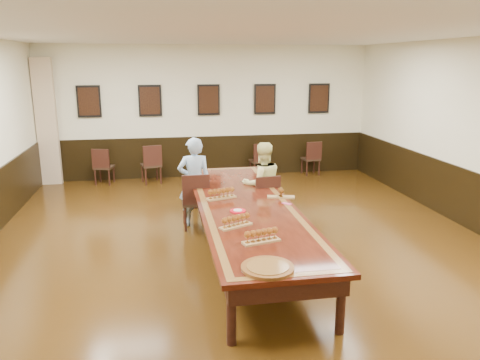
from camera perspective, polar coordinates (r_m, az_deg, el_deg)
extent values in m
cube|color=black|center=(7.18, 0.69, -8.82)|extent=(8.00, 10.00, 0.02)
cube|color=white|center=(6.62, 0.78, 17.79)|extent=(8.00, 10.00, 0.02)
cube|color=#F4F1CC|center=(11.63, -3.86, 8.28)|extent=(8.00, 0.02, 3.20)
imported|color=#4E88C4|center=(8.11, -5.57, -0.25)|extent=(0.57, 0.38, 1.56)
imported|color=#F7F49A|center=(8.11, 2.71, -0.51)|extent=(0.80, 0.66, 1.47)
cube|color=#DA487E|center=(6.97, 5.70, -2.90)|extent=(0.14, 0.15, 0.01)
cube|color=tan|center=(11.67, -22.50, 6.52)|extent=(0.45, 0.18, 2.90)
cube|color=black|center=(11.76, -3.76, 2.93)|extent=(7.98, 0.04, 1.00)
cube|color=black|center=(6.92, 0.71, -3.25)|extent=(1.40, 5.00, 0.06)
cube|color=olive|center=(6.91, 0.71, -3.00)|extent=(1.28, 4.88, 0.00)
cube|color=black|center=(6.91, 0.71, -2.98)|extent=(1.10, 4.70, 0.00)
cube|color=black|center=(6.97, 0.71, -4.43)|extent=(1.25, 4.85, 0.18)
cylinder|color=black|center=(4.88, -1.06, -15.97)|extent=(0.10, 0.10, 0.69)
cylinder|color=black|center=(5.16, 12.20, -14.51)|extent=(0.10, 0.10, 0.69)
cylinder|color=black|center=(9.17, -5.53, -1.37)|extent=(0.10, 0.10, 0.69)
cylinder|color=black|center=(9.32, 1.59, -1.04)|extent=(0.10, 0.10, 0.69)
cube|color=black|center=(11.57, -17.94, 9.10)|extent=(0.54, 0.03, 0.74)
cube|color=black|center=(11.56, -17.96, 9.09)|extent=(0.46, 0.01, 0.64)
cube|color=black|center=(11.47, -10.92, 9.48)|extent=(0.54, 0.03, 0.74)
cube|color=black|center=(11.45, -10.92, 9.47)|extent=(0.46, 0.01, 0.64)
cube|color=black|center=(11.53, -3.85, 9.73)|extent=(0.54, 0.03, 0.74)
cube|color=black|center=(11.51, -3.84, 9.72)|extent=(0.46, 0.01, 0.64)
cube|color=black|center=(11.76, 3.05, 9.83)|extent=(0.54, 0.03, 0.74)
cube|color=black|center=(11.74, 3.07, 9.82)|extent=(0.46, 0.01, 0.64)
cube|color=black|center=(12.15, 9.60, 9.79)|extent=(0.54, 0.03, 0.74)
cube|color=black|center=(12.13, 9.62, 9.79)|extent=(0.46, 0.01, 0.64)
cube|color=olive|center=(7.19, -2.28, -2.21)|extent=(0.48, 0.27, 0.03)
cube|color=olive|center=(7.27, 5.01, -2.08)|extent=(0.44, 0.22, 0.03)
cube|color=olive|center=(5.99, -0.49, -5.64)|extent=(0.46, 0.32, 0.03)
cube|color=olive|center=(5.50, 2.61, -7.50)|extent=(0.48, 0.25, 0.03)
cylinder|color=red|center=(6.58, -0.27, -3.81)|extent=(0.22, 0.22, 0.02)
cylinder|color=silver|center=(6.58, -0.27, -3.69)|extent=(0.12, 0.12, 0.01)
cylinder|color=#542D10|center=(4.83, 3.38, -10.64)|extent=(0.68, 0.68, 0.04)
cylinder|color=olive|center=(4.83, 3.38, -10.41)|extent=(0.55, 0.55, 0.01)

